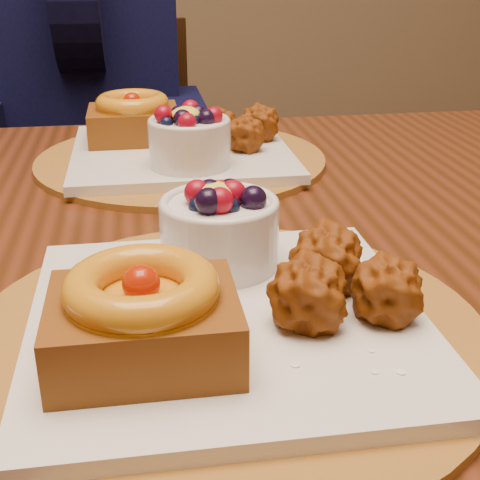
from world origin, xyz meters
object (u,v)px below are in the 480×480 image
Objects in this scene: chair_far at (115,191)px; diner at (85,53)px; dining_table at (199,290)px; place_setting_far at (178,142)px; place_setting_near at (221,299)px.

chair_far is 0.35m from diner.
diner reaches higher than dining_table.
chair_far reaches higher than dining_table.
place_setting_far is at bearing -87.79° from chair_far.
place_setting_near is 0.50× the size of diner.
chair_far is (-0.11, 1.14, -0.31)m from place_setting_near.
diner is at bearing 103.61° from place_setting_far.
dining_table is at bearing -89.05° from place_setting_far.
place_setting_near and place_setting_far have the same top height.
dining_table is 0.24m from place_setting_near.
chair_far is at bearing 85.87° from diner.
dining_table is at bearing -61.13° from diner.
place_setting_near is (-0.00, -0.21, 0.11)m from dining_table.
diner reaches higher than place_setting_far.
place_setting_far reaches higher than dining_table.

